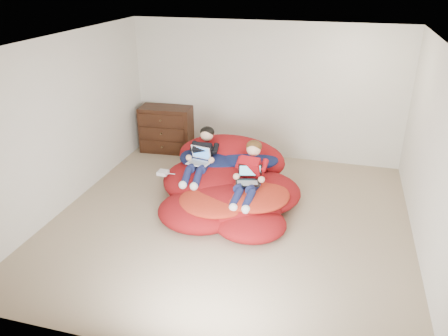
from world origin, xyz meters
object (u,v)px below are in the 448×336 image
at_px(laptop_white, 200,158).
at_px(beanbag_pile, 228,185).
at_px(older_boy, 202,154).
at_px(dresser, 167,129).
at_px(laptop_black, 249,177).
at_px(younger_boy, 250,172).

bearing_deg(laptop_white, beanbag_pile, -6.78).
relative_size(beanbag_pile, older_boy, 2.07).
relative_size(dresser, laptop_white, 2.77).
relative_size(laptop_white, laptop_black, 0.91).
distance_m(younger_boy, laptop_black, 0.09).
relative_size(dresser, younger_boy, 0.95).
height_order(beanbag_pile, laptop_white, laptop_white).
relative_size(dresser, older_boy, 0.90).
xyz_separation_m(dresser, younger_boy, (2.06, -1.87, 0.18)).
bearing_deg(older_boy, laptop_black, -27.19).
bearing_deg(older_boy, dresser, 128.99).
height_order(dresser, laptop_white, dresser).
relative_size(beanbag_pile, laptop_white, 6.35).
bearing_deg(dresser, younger_boy, -42.20).
bearing_deg(beanbag_pile, laptop_black, -36.45).
bearing_deg(younger_boy, laptop_black, -90.00).
xyz_separation_m(laptop_white, laptop_black, (0.85, -0.34, -0.06)).
bearing_deg(laptop_white, younger_boy, -17.83).
distance_m(dresser, older_boy, 1.93).
bearing_deg(laptop_black, younger_boy, 90.00).
xyz_separation_m(beanbag_pile, laptop_white, (-0.48, 0.06, 0.36)).
height_order(younger_boy, laptop_white, younger_boy).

